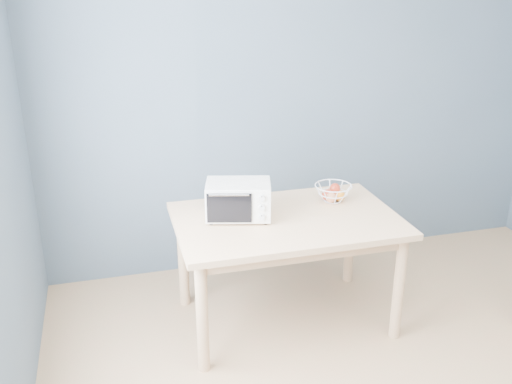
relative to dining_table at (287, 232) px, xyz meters
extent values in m
cube|color=slate|center=(0.43, 0.88, 0.65)|extent=(4.00, 0.01, 2.60)
cube|color=#DDB384|center=(0.00, 0.00, 0.08)|extent=(1.40, 0.90, 0.04)
cylinder|color=#DDB384|center=(-0.62, -0.37, -0.29)|extent=(0.07, 0.07, 0.71)
cylinder|color=#DDB384|center=(0.62, -0.37, -0.29)|extent=(0.07, 0.07, 0.71)
cylinder|color=#DDB384|center=(-0.62, 0.37, -0.29)|extent=(0.07, 0.07, 0.71)
cylinder|color=#DDB384|center=(0.62, 0.37, -0.29)|extent=(0.07, 0.07, 0.71)
cube|color=white|center=(-0.29, 0.08, 0.22)|extent=(0.45, 0.36, 0.22)
cube|color=black|center=(-0.34, 0.09, 0.22)|extent=(0.31, 0.29, 0.17)
cube|color=black|center=(-0.38, -0.04, 0.22)|extent=(0.26, 0.08, 0.19)
cylinder|color=silver|center=(-0.38, -0.05, 0.31)|extent=(0.23, 0.07, 0.01)
cube|color=white|center=(-0.19, -0.08, 0.22)|extent=(0.11, 0.03, 0.20)
cylinder|color=black|center=(-0.48, 0.02, 0.11)|extent=(0.02, 0.02, 0.01)
cylinder|color=black|center=(-0.16, -0.06, 0.11)|extent=(0.02, 0.02, 0.01)
cylinder|color=black|center=(-0.43, 0.22, 0.11)|extent=(0.02, 0.02, 0.01)
cylinder|color=black|center=(-0.11, 0.14, 0.11)|extent=(0.02, 0.02, 0.01)
cylinder|color=silver|center=(-0.19, -0.09, 0.29)|extent=(0.04, 0.02, 0.04)
cylinder|color=silver|center=(-0.19, -0.09, 0.22)|extent=(0.04, 0.02, 0.04)
cylinder|color=silver|center=(-0.19, -0.09, 0.16)|extent=(0.04, 0.02, 0.04)
torus|color=white|center=(0.38, 0.18, 0.21)|extent=(0.29, 0.29, 0.01)
torus|color=white|center=(0.38, 0.18, 0.16)|extent=(0.23, 0.23, 0.01)
torus|color=white|center=(0.38, 0.18, 0.11)|extent=(0.14, 0.14, 0.01)
sphere|color=red|center=(0.35, 0.18, 0.15)|extent=(0.08, 0.08, 0.08)
sphere|color=orange|center=(0.42, 0.16, 0.14)|extent=(0.08, 0.08, 0.08)
sphere|color=#DB8355|center=(0.39, 0.22, 0.14)|extent=(0.07, 0.07, 0.07)
sphere|color=red|center=(0.39, 0.17, 0.19)|extent=(0.07, 0.07, 0.07)
sphere|color=#DB8355|center=(0.35, 0.14, 0.15)|extent=(0.07, 0.07, 0.07)
camera|label=1|loc=(-1.05, -3.11, 1.55)|focal=40.00mm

